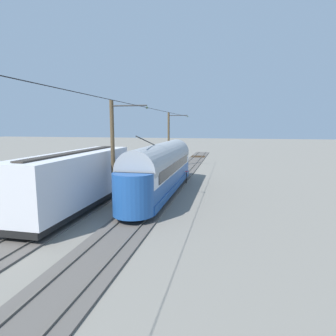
{
  "coord_description": "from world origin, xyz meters",
  "views": [
    {
      "loc": [
        -7.77,
        21.32,
        5.75
      ],
      "look_at": [
        -2.94,
        -1.19,
        2.31
      ],
      "focal_mm": 30.35,
      "sensor_mm": 36.0,
      "label": 1
    }
  ],
  "objects_px": {
    "vintage_streetcar": "(161,168)",
    "switch_stand": "(186,177)",
    "catenary_pole_foreground": "(169,139)",
    "catenary_pole_mid_near": "(114,152)",
    "boxcar_adjacent": "(76,179)",
    "spare_tie_stack": "(34,201)"
  },
  "relations": [
    {
      "from": "vintage_streetcar",
      "to": "switch_stand",
      "type": "xyz_separation_m",
      "value": [
        -1.42,
        -4.85,
        -1.56
      ]
    },
    {
      "from": "catenary_pole_foreground",
      "to": "catenary_pole_mid_near",
      "type": "distance_m",
      "value": 19.07
    },
    {
      "from": "boxcar_adjacent",
      "to": "catenary_pole_mid_near",
      "type": "height_order",
      "value": "catenary_pole_mid_near"
    },
    {
      "from": "spare_tie_stack",
      "to": "switch_stand",
      "type": "bearing_deg",
      "value": -134.55
    },
    {
      "from": "vintage_streetcar",
      "to": "switch_stand",
      "type": "bearing_deg",
      "value": -106.33
    },
    {
      "from": "catenary_pole_mid_near",
      "to": "vintage_streetcar",
      "type": "bearing_deg",
      "value": -121.09
    },
    {
      "from": "catenary_pole_foreground",
      "to": "switch_stand",
      "type": "xyz_separation_m",
      "value": [
        -3.9,
        10.1,
        -3.21
      ]
    },
    {
      "from": "boxcar_adjacent",
      "to": "catenary_pole_foreground",
      "type": "bearing_deg",
      "value": -95.78
    },
    {
      "from": "vintage_streetcar",
      "to": "catenary_pole_mid_near",
      "type": "relative_size",
      "value": 2.24
    },
    {
      "from": "vintage_streetcar",
      "to": "catenary_pole_foreground",
      "type": "bearing_deg",
      "value": -80.57
    },
    {
      "from": "switch_stand",
      "to": "catenary_pole_mid_near",
      "type": "bearing_deg",
      "value": 66.47
    },
    {
      "from": "catenary_pole_foreground",
      "to": "switch_stand",
      "type": "distance_m",
      "value": 11.29
    },
    {
      "from": "catenary_pole_mid_near",
      "to": "switch_stand",
      "type": "relative_size",
      "value": 6.08
    },
    {
      "from": "catenary_pole_foreground",
      "to": "spare_tie_stack",
      "type": "xyz_separation_m",
      "value": [
        5.95,
        20.11,
        -3.64
      ]
    },
    {
      "from": "vintage_streetcar",
      "to": "switch_stand",
      "type": "distance_m",
      "value": 5.29
    },
    {
      "from": "vintage_streetcar",
      "to": "catenary_pole_mid_near",
      "type": "bearing_deg",
      "value": 58.91
    },
    {
      "from": "catenary_pole_mid_near",
      "to": "spare_tie_stack",
      "type": "relative_size",
      "value": 3.13
    },
    {
      "from": "catenary_pole_foreground",
      "to": "switch_stand",
      "type": "bearing_deg",
      "value": 111.13
    },
    {
      "from": "catenary_pole_foreground",
      "to": "spare_tie_stack",
      "type": "height_order",
      "value": "catenary_pole_foreground"
    },
    {
      "from": "boxcar_adjacent",
      "to": "catenary_pole_mid_near",
      "type": "bearing_deg",
      "value": -142.7
    },
    {
      "from": "vintage_streetcar",
      "to": "switch_stand",
      "type": "height_order",
      "value": "vintage_streetcar"
    },
    {
      "from": "catenary_pole_foreground",
      "to": "spare_tie_stack",
      "type": "relative_size",
      "value": 3.13
    }
  ]
}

